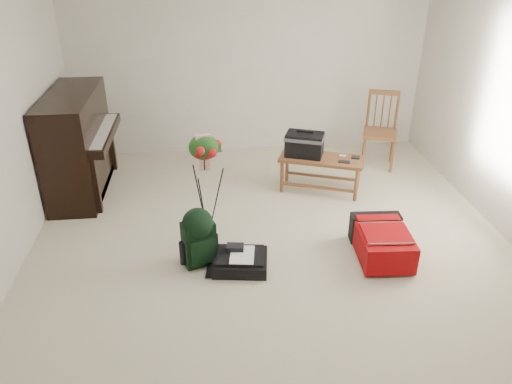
{
  "coord_description": "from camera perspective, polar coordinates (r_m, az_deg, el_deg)",
  "views": [
    {
      "loc": [
        -0.62,
        -4.23,
        2.92
      ],
      "look_at": [
        -0.14,
        0.35,
        0.5
      ],
      "focal_mm": 35.0,
      "sensor_mm": 36.0,
      "label": 1
    }
  ],
  "objects": [
    {
      "name": "piano",
      "position": [
        6.47,
        -19.61,
        5.0
      ],
      "size": [
        0.71,
        1.5,
        1.25
      ],
      "color": "black",
      "rests_on": "floor"
    },
    {
      "name": "red_suitcase",
      "position": [
        5.2,
        14.03,
        -5.25
      ],
      "size": [
        0.53,
        0.76,
        0.32
      ],
      "rotation": [
        0.0,
        0.0,
        -0.06
      ],
      "color": "#A1060A",
      "rests_on": "floor"
    },
    {
      "name": "floor",
      "position": [
        5.18,
        1.98,
        -6.67
      ],
      "size": [
        5.0,
        5.5,
        0.01
      ],
      "primitive_type": "cube",
      "color": "beige",
      "rests_on": "ground"
    },
    {
      "name": "dining_chair",
      "position": [
        7.06,
        13.92,
        6.8
      ],
      "size": [
        0.57,
        0.57,
        1.02
      ],
      "rotation": [
        0.0,
        0.0,
        -0.34
      ],
      "color": "brown",
      "rests_on": "floor"
    },
    {
      "name": "bench",
      "position": [
        6.12,
        6.15,
        4.76
      ],
      "size": [
        1.09,
        0.74,
        0.78
      ],
      "rotation": [
        0.0,
        0.0,
        -0.36
      ],
      "color": "brown",
      "rests_on": "floor"
    },
    {
      "name": "flower_stand",
      "position": [
        5.12,
        -5.77,
        0.45
      ],
      "size": [
        0.43,
        0.43,
        1.21
      ],
      "rotation": [
        0.0,
        0.0,
        0.16
      ],
      "color": "black",
      "rests_on": "floor"
    },
    {
      "name": "black_duffel",
      "position": [
        4.89,
        -1.82,
        -7.85
      ],
      "size": [
        0.57,
        0.48,
        0.22
      ],
      "rotation": [
        0.0,
        0.0,
        -0.14
      ],
      "color": "black",
      "rests_on": "floor"
    },
    {
      "name": "green_backpack",
      "position": [
        4.84,
        -6.61,
        -4.85
      ],
      "size": [
        0.35,
        0.32,
        0.61
      ],
      "rotation": [
        0.0,
        0.0,
        0.33
      ],
      "color": "black",
      "rests_on": "floor"
    },
    {
      "name": "wall_back",
      "position": [
        7.2,
        -0.87,
        14.28
      ],
      "size": [
        5.0,
        0.04,
        2.5
      ],
      "primitive_type": "cube",
      "color": "silver",
      "rests_on": "floor"
    }
  ]
}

